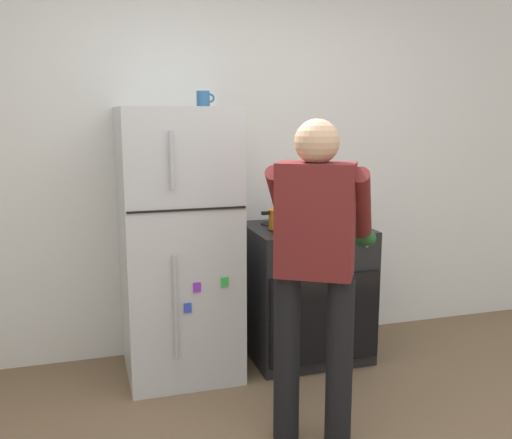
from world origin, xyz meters
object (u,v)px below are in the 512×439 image
(person_cook, at_px, (316,254))
(pepper_mill, at_px, (336,207))
(stove_range, at_px, (306,292))
(red_pot, at_px, (286,219))
(refrigerator, at_px, (179,243))
(coffee_mug, at_px, (204,99))

(person_cook, height_order, pepper_mill, person_cook)
(stove_range, xyz_separation_m, red_pot, (-0.16, -0.04, 0.51))
(red_pot, bearing_deg, pepper_mill, 28.52)
(stove_range, bearing_deg, red_pot, -166.08)
(refrigerator, bearing_deg, stove_range, -0.68)
(refrigerator, distance_m, person_cook, 1.11)
(coffee_mug, relative_size, pepper_mill, 0.73)
(red_pot, bearing_deg, person_cook, -101.33)
(refrigerator, relative_size, person_cook, 1.04)
(person_cook, relative_size, pepper_mill, 10.41)
(pepper_mill, bearing_deg, coffee_mug, -171.17)
(person_cook, bearing_deg, red_pot, 78.67)
(refrigerator, height_order, stove_range, refrigerator)
(person_cook, bearing_deg, pepper_mill, 61.28)
(coffee_mug, height_order, pepper_mill, coffee_mug)
(refrigerator, xyz_separation_m, red_pot, (0.69, -0.05, 0.13))
(person_cook, distance_m, pepper_mill, 1.35)
(stove_range, distance_m, coffee_mug, 1.43)
(person_cook, height_order, red_pot, person_cook)
(stove_range, xyz_separation_m, person_cook, (-0.35, -0.97, 0.52))
(stove_range, bearing_deg, coffee_mug, 174.82)
(refrigerator, distance_m, red_pot, 0.70)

